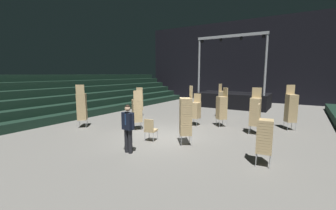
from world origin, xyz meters
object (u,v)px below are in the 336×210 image
(chair_stack_front_right, at_px, (222,107))
(loose_chair_near_man, at_px, (150,129))
(chair_stack_front_left, at_px, (196,110))
(man_with_tie, at_px, (128,126))
(chair_stack_mid_centre, at_px, (139,101))
(chair_stack_aisle_right, at_px, (223,101))
(chair_stack_aisle_left, at_px, (82,106))
(chair_stack_mid_right, at_px, (186,116))
(chair_stack_rear_right, at_px, (255,111))
(chair_stack_rear_centre, at_px, (264,135))
(chair_stack_rear_left, at_px, (137,110))
(stage_riser, at_px, (233,99))
(chair_stack_mid_left, at_px, (291,108))

(chair_stack_front_right, relative_size, loose_chair_near_man, 2.17)
(chair_stack_front_left, xyz_separation_m, loose_chair_near_man, (-0.40, -3.52, -0.33))
(chair_stack_front_right, bearing_deg, loose_chair_near_man, 111.85)
(man_with_tie, height_order, chair_stack_front_left, same)
(chair_stack_front_left, distance_m, chair_stack_mid_centre, 4.39)
(chair_stack_front_right, xyz_separation_m, chair_stack_aisle_right, (-0.72, 2.41, 0.04))
(chair_stack_aisle_left, relative_size, loose_chair_near_man, 2.35)
(chair_stack_aisle_left, bearing_deg, chair_stack_front_left, -6.49)
(chair_stack_mid_right, xyz_separation_m, loose_chair_near_man, (-1.44, -0.36, -0.62))
(chair_stack_rear_right, bearing_deg, chair_stack_rear_centre, 102.22)
(chair_stack_aisle_left, distance_m, chair_stack_aisle_right, 8.31)
(chair_stack_mid_centre, bearing_deg, chair_stack_aisle_right, -21.37)
(chair_stack_front_right, distance_m, loose_chair_near_man, 4.39)
(chair_stack_front_left, height_order, chair_stack_front_right, chair_stack_front_right)
(chair_stack_mid_centre, bearing_deg, chair_stack_front_right, -47.68)
(chair_stack_rear_left, height_order, loose_chair_near_man, chair_stack_rear_left)
(chair_stack_front_right, xyz_separation_m, chair_stack_rear_right, (1.76, -0.62, 0.04))
(chair_stack_front_right, xyz_separation_m, chair_stack_mid_right, (-0.22, -3.67, 0.13))
(stage_riser, xyz_separation_m, chair_stack_mid_centre, (-4.21, -7.11, 0.26))
(chair_stack_rear_right, bearing_deg, chair_stack_mid_centre, -7.64)
(man_with_tie, relative_size, chair_stack_mid_right, 0.74)
(chair_stack_aisle_left, height_order, loose_chair_near_man, chair_stack_aisle_left)
(chair_stack_mid_left, height_order, chair_stack_rear_centre, chair_stack_mid_left)
(stage_riser, relative_size, chair_stack_front_right, 2.77)
(man_with_tie, xyz_separation_m, chair_stack_mid_centre, (-4.07, 5.60, -0.02))
(chair_stack_front_left, bearing_deg, chair_stack_mid_left, -155.98)
(man_with_tie, distance_m, chair_stack_rear_right, 5.88)
(chair_stack_mid_left, distance_m, chair_stack_mid_centre, 8.77)
(chair_stack_mid_right, height_order, chair_stack_rear_right, chair_stack_mid_right)
(chair_stack_aisle_left, bearing_deg, chair_stack_front_right, -9.08)
(chair_stack_front_left, distance_m, loose_chair_near_man, 3.56)
(stage_riser, xyz_separation_m, chair_stack_aisle_right, (0.67, -4.80, 0.39))
(chair_stack_rear_centre, distance_m, chair_stack_aisle_right, 7.38)
(chair_stack_aisle_right, bearing_deg, loose_chair_near_man, -5.37)
(chair_stack_rear_left, height_order, chair_stack_aisle_left, chair_stack_aisle_left)
(chair_stack_rear_centre, height_order, chair_stack_aisle_right, chair_stack_aisle_right)
(chair_stack_mid_centre, bearing_deg, chair_stack_mid_left, -39.97)
(chair_stack_front_right, bearing_deg, stage_riser, -34.83)
(chair_stack_rear_left, bearing_deg, loose_chair_near_man, -87.32)
(man_with_tie, distance_m, chair_stack_mid_centre, 6.93)
(chair_stack_mid_right, distance_m, chair_stack_rear_left, 3.23)
(stage_riser, height_order, loose_chair_near_man, stage_riser)
(chair_stack_mid_left, xyz_separation_m, chair_stack_rear_left, (-6.45, -3.96, -0.13))
(stage_riser, xyz_separation_m, chair_stack_mid_left, (4.50, -6.08, 0.43))
(stage_riser, height_order, chair_stack_mid_left, stage_riser)
(stage_riser, distance_m, chair_stack_aisle_right, 4.86)
(chair_stack_mid_right, relative_size, loose_chair_near_man, 2.44)
(chair_stack_mid_right, bearing_deg, chair_stack_rear_right, -69.08)
(chair_stack_rear_centre, bearing_deg, chair_stack_mid_right, -106.08)
(stage_riser, xyz_separation_m, chair_stack_front_left, (0.13, -7.71, 0.18))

